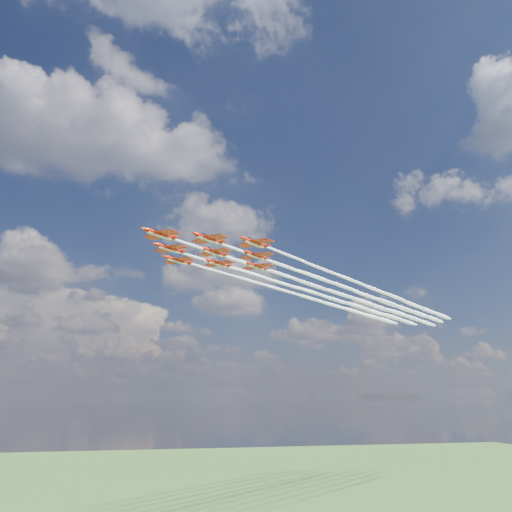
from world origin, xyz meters
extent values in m
cylinder|color=red|center=(-22.42, -11.62, 79.82)|extent=(7.43, 6.49, 1.19)
cone|color=red|center=(-26.58, -15.11, 79.82)|extent=(2.43, 2.31, 1.19)
cone|color=red|center=(-18.51, -8.34, 79.82)|extent=(1.95, 1.88, 1.09)
ellipsoid|color=black|center=(-24.09, -13.02, 80.30)|extent=(2.37, 2.21, 0.78)
cube|color=red|center=(-22.01, -11.27, 79.76)|extent=(9.08, 9.89, 0.15)
cube|color=red|center=(-19.09, -8.83, 79.82)|extent=(3.68, 3.97, 0.13)
cube|color=red|center=(-18.93, -8.69, 80.79)|extent=(1.43, 1.23, 1.95)
cube|color=silver|center=(-22.42, -11.62, 79.27)|extent=(6.87, 5.98, 0.13)
cylinder|color=red|center=(-10.04, -10.74, 79.82)|extent=(7.43, 6.49, 1.19)
cone|color=red|center=(-14.20, -14.23, 79.82)|extent=(2.43, 2.31, 1.19)
cone|color=red|center=(-6.13, -7.47, 79.82)|extent=(1.95, 1.88, 1.09)
ellipsoid|color=black|center=(-11.71, -12.14, 80.30)|extent=(2.37, 2.21, 0.78)
cube|color=red|center=(-9.63, -10.39, 79.76)|extent=(9.08, 9.89, 0.15)
cube|color=red|center=(-6.71, -7.95, 79.82)|extent=(3.68, 3.97, 0.13)
cube|color=red|center=(-6.55, -7.81, 80.79)|extent=(1.43, 1.23, 1.95)
cube|color=silver|center=(-10.04, -10.74, 79.27)|extent=(6.87, 5.98, 0.13)
cylinder|color=red|center=(-19.38, 0.41, 79.82)|extent=(7.43, 6.49, 1.19)
cone|color=red|center=(-23.54, -3.07, 79.82)|extent=(2.43, 2.31, 1.19)
cone|color=red|center=(-15.47, 3.69, 79.82)|extent=(1.95, 1.88, 1.09)
ellipsoid|color=black|center=(-21.05, -0.98, 80.30)|extent=(2.37, 2.21, 0.78)
cube|color=red|center=(-18.97, 0.76, 79.76)|extent=(9.08, 9.89, 0.15)
cube|color=red|center=(-16.05, 3.20, 79.82)|extent=(3.68, 3.97, 0.13)
cube|color=red|center=(-15.89, 3.34, 80.79)|extent=(1.43, 1.23, 1.95)
cube|color=silver|center=(-19.38, 0.41, 79.27)|extent=(6.87, 5.98, 0.13)
cylinder|color=red|center=(2.34, -9.86, 79.82)|extent=(7.43, 6.49, 1.19)
cone|color=red|center=(-1.82, -13.35, 79.82)|extent=(2.43, 2.31, 1.19)
cone|color=red|center=(6.25, -6.59, 79.82)|extent=(1.95, 1.88, 1.09)
ellipsoid|color=black|center=(0.67, -11.26, 80.30)|extent=(2.37, 2.21, 0.78)
cube|color=red|center=(2.75, -9.52, 79.76)|extent=(9.08, 9.89, 0.15)
cube|color=red|center=(5.67, -7.08, 79.82)|extent=(3.68, 3.97, 0.13)
cube|color=red|center=(5.83, -6.94, 80.79)|extent=(1.43, 1.23, 1.95)
cube|color=silver|center=(2.34, -9.86, 79.27)|extent=(6.87, 5.98, 0.13)
cylinder|color=red|center=(-7.00, 1.29, 79.82)|extent=(7.43, 6.49, 1.19)
cone|color=red|center=(-11.17, -2.20, 79.82)|extent=(2.43, 2.31, 1.19)
cone|color=red|center=(-3.09, 4.57, 79.82)|extent=(1.95, 1.88, 1.09)
ellipsoid|color=black|center=(-8.67, -0.10, 80.30)|extent=(2.37, 2.21, 0.78)
cube|color=red|center=(-6.59, 1.64, 79.76)|extent=(9.08, 9.89, 0.15)
cube|color=red|center=(-3.67, 4.08, 79.82)|extent=(3.68, 3.97, 0.13)
cube|color=red|center=(-3.51, 4.22, 80.79)|extent=(1.43, 1.23, 1.95)
cube|color=silver|center=(-7.00, 1.29, 79.27)|extent=(6.87, 5.98, 0.13)
cylinder|color=red|center=(-16.34, 12.45, 79.82)|extent=(7.43, 6.49, 1.19)
cone|color=red|center=(-20.51, 8.96, 79.82)|extent=(2.43, 2.31, 1.19)
cone|color=red|center=(-12.43, 15.72, 79.82)|extent=(1.95, 1.88, 1.09)
ellipsoid|color=black|center=(-18.01, 11.05, 80.30)|extent=(2.37, 2.21, 0.78)
cube|color=red|center=(-15.93, 12.79, 79.76)|extent=(9.08, 9.89, 0.15)
cube|color=red|center=(-13.01, 15.23, 79.82)|extent=(3.68, 3.97, 0.13)
cube|color=red|center=(-12.85, 15.37, 80.79)|extent=(1.43, 1.23, 1.95)
cube|color=silver|center=(-16.34, 12.45, 79.27)|extent=(6.87, 5.98, 0.13)
cylinder|color=red|center=(5.38, 2.17, 79.82)|extent=(7.43, 6.49, 1.19)
cone|color=red|center=(1.21, -1.32, 79.82)|extent=(2.43, 2.31, 1.19)
cone|color=red|center=(9.29, 5.45, 79.82)|extent=(1.95, 1.88, 1.09)
ellipsoid|color=black|center=(3.71, 0.78, 80.30)|extent=(2.37, 2.21, 0.78)
cube|color=red|center=(5.79, 2.52, 79.76)|extent=(9.08, 9.89, 0.15)
cube|color=red|center=(8.71, 4.96, 79.82)|extent=(3.68, 3.97, 0.13)
cube|color=red|center=(8.87, 5.10, 80.79)|extent=(1.43, 1.23, 1.95)
cube|color=silver|center=(5.38, 2.17, 79.27)|extent=(6.87, 5.98, 0.13)
cylinder|color=red|center=(-3.96, 13.32, 79.82)|extent=(7.43, 6.49, 1.19)
cone|color=red|center=(-8.13, 9.84, 79.82)|extent=(2.43, 2.31, 1.19)
cone|color=red|center=(-0.05, 16.60, 79.82)|extent=(1.95, 1.88, 1.09)
ellipsoid|color=black|center=(-5.63, 11.93, 80.30)|extent=(2.37, 2.21, 0.78)
cube|color=red|center=(-3.55, 13.67, 79.76)|extent=(9.08, 9.89, 0.15)
cube|color=red|center=(-0.63, 16.11, 79.82)|extent=(3.68, 3.97, 0.13)
cube|color=red|center=(-0.47, 16.25, 80.79)|extent=(1.43, 1.23, 1.95)
cube|color=silver|center=(-3.96, 13.32, 79.27)|extent=(6.87, 5.98, 0.13)
cylinder|color=red|center=(8.42, 14.20, 79.82)|extent=(7.43, 6.49, 1.19)
cone|color=red|center=(4.25, 10.72, 79.82)|extent=(2.43, 2.31, 1.19)
cone|color=red|center=(12.33, 17.48, 79.82)|extent=(1.95, 1.88, 1.09)
ellipsoid|color=black|center=(6.75, 12.81, 80.30)|extent=(2.37, 2.21, 0.78)
cube|color=red|center=(8.83, 14.55, 79.76)|extent=(9.08, 9.89, 0.15)
cube|color=red|center=(11.75, 16.99, 79.82)|extent=(3.68, 3.97, 0.13)
cube|color=red|center=(11.91, 17.13, 80.79)|extent=(1.43, 1.23, 1.95)
cube|color=silver|center=(8.42, 14.20, 79.27)|extent=(6.87, 5.98, 0.13)
camera|label=1|loc=(-25.01, -133.49, 40.16)|focal=35.00mm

